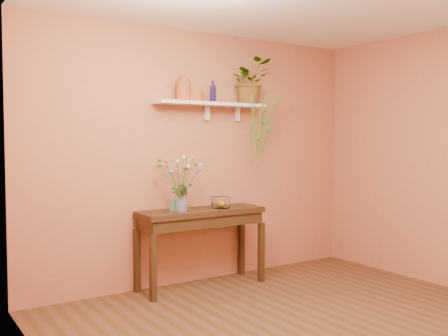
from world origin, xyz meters
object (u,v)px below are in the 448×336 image
object	(u,v)px
terracotta_jug	(183,89)
glass_vase	(181,201)
sideboard	(201,220)
spider_plant	(249,82)
blue_bottle	(213,94)
glass_bowl	(220,203)
bouquet	(180,170)

from	to	relation	value
terracotta_jug	glass_vase	world-z (taller)	terracotta_jug
sideboard	spider_plant	world-z (taller)	spider_plant
blue_bottle	spider_plant	bearing A→B (deg)	-0.24
blue_bottle	glass_vase	xyz separation A→B (m)	(-0.49, -0.18, -1.11)
terracotta_jug	spider_plant	distance (m)	0.87
sideboard	terracotta_jug	bearing A→B (deg)	148.29
glass_vase	blue_bottle	bearing A→B (deg)	20.39
spider_plant	glass_bowl	distance (m)	1.42
blue_bottle	bouquet	bearing A→B (deg)	-159.88
terracotta_jug	glass_vase	size ratio (longest dim) A/B	0.99
terracotta_jug	sideboard	bearing A→B (deg)	-31.71
sideboard	bouquet	bearing A→B (deg)	-169.06
sideboard	terracotta_jug	world-z (taller)	terracotta_jug
bouquet	blue_bottle	bearing A→B (deg)	20.12
spider_plant	glass_vase	world-z (taller)	spider_plant
glass_bowl	glass_vase	bearing A→B (deg)	-177.15
terracotta_jug	glass_vase	bearing A→B (deg)	-127.69
bouquet	glass_bowl	distance (m)	0.61
sideboard	glass_bowl	xyz separation A→B (m)	(0.22, -0.03, 0.17)
sideboard	spider_plant	distance (m)	1.66
blue_bottle	bouquet	xyz separation A→B (m)	(-0.50, -0.18, -0.80)
blue_bottle	glass_vase	distance (m)	1.22
sideboard	bouquet	xyz separation A→B (m)	(-0.28, -0.05, 0.53)
glass_vase	bouquet	distance (m)	0.30
bouquet	glass_bowl	xyz separation A→B (m)	(0.49, 0.02, -0.36)
blue_bottle	glass_bowl	xyz separation A→B (m)	(-0.01, -0.16, -1.16)
bouquet	glass_bowl	size ratio (longest dim) A/B	2.42
terracotta_jug	blue_bottle	world-z (taller)	terracotta_jug
glass_vase	bouquet	bearing A→B (deg)	-178.06
glass_vase	sideboard	bearing A→B (deg)	11.20
sideboard	glass_bowl	bearing A→B (deg)	-7.63
spider_plant	glass_vase	xyz separation A→B (m)	(-0.98, -0.18, -1.26)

